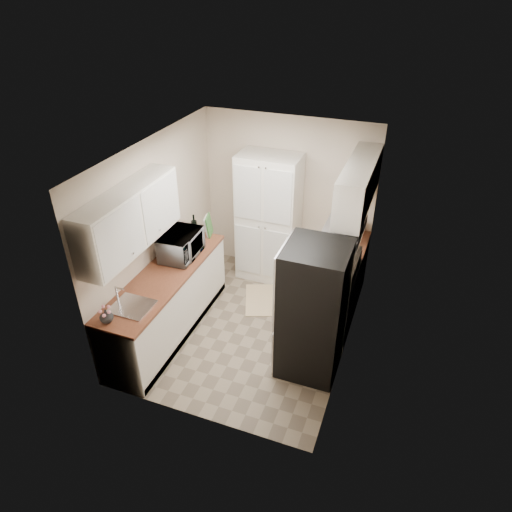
{
  "coord_description": "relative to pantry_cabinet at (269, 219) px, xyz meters",
  "views": [
    {
      "loc": [
        1.77,
        -4.49,
        4.16
      ],
      "look_at": [
        0.03,
        0.15,
        1.07
      ],
      "focal_mm": 32.0,
      "sensor_mm": 36.0,
      "label": 1
    }
  ],
  "objects": [
    {
      "name": "electric_range",
      "position": [
        1.17,
        -0.93,
        -0.52
      ],
      "size": [
        0.71,
        0.78,
        1.13
      ],
      "color": "#B7B7BC",
      "rests_on": "ground"
    },
    {
      "name": "wine_bottle",
      "position": [
        -0.85,
        -0.76,
        0.08
      ],
      "size": [
        0.08,
        0.08,
        0.32
      ],
      "primitive_type": "cylinder",
      "color": "black",
      "rests_on": "countertop_left"
    },
    {
      "name": "toaster_oven",
      "position": [
        1.23,
        0.02,
        0.03
      ],
      "size": [
        0.34,
        0.41,
        0.23
      ],
      "primitive_type": "cube",
      "rotation": [
        0.0,
        0.0,
        -0.06
      ],
      "color": "#A5A6AA",
      "rests_on": "countertop_right"
    },
    {
      "name": "countertop_right",
      "position": [
        1.19,
        -0.12,
        -0.1
      ],
      "size": [
        0.63,
        0.83,
        0.04
      ],
      "primitive_type": "cube",
      "color": "brown",
      "rests_on": "base_cabinet_right"
    },
    {
      "name": "base_cabinet_left",
      "position": [
        -0.79,
        -1.75,
        -0.56
      ],
      "size": [
        0.6,
        2.3,
        0.88
      ],
      "primitive_type": "cube",
      "color": "silver",
      "rests_on": "ground"
    },
    {
      "name": "pantry_cabinet",
      "position": [
        0.0,
        0.0,
        0.0
      ],
      "size": [
        0.9,
        0.55,
        2.0
      ],
      "primitive_type": "cube",
      "color": "silver",
      "rests_on": "ground"
    },
    {
      "name": "fruit_basket",
      "position": [
        1.21,
        0.03,
        0.2
      ],
      "size": [
        0.31,
        0.31,
        0.11
      ],
      "primitive_type": null,
      "rotation": [
        0.0,
        0.0,
        0.21
      ],
      "color": "#F86007",
      "rests_on": "toaster_oven"
    },
    {
      "name": "refrigerator",
      "position": [
        1.14,
        -1.73,
        -0.15
      ],
      "size": [
        0.7,
        0.72,
        1.7
      ],
      "primitive_type": "cube",
      "color": "#B7B7BC",
      "rests_on": "ground"
    },
    {
      "name": "microwave",
      "position": [
        -0.78,
        -1.29,
        0.09
      ],
      "size": [
        0.45,
        0.64,
        0.34
      ],
      "primitive_type": "imported",
      "rotation": [
        0.0,
        0.0,
        1.61
      ],
      "color": "silver",
      "rests_on": "countertop_left"
    },
    {
      "name": "room_shell",
      "position": [
        0.18,
        -1.32,
        0.63
      ],
      "size": [
        2.64,
        3.24,
        2.52
      ],
      "color": "beige",
      "rests_on": "ground"
    },
    {
      "name": "flower_vase",
      "position": [
        -0.9,
        -2.77,
        -0.0
      ],
      "size": [
        0.17,
        0.17,
        0.16
      ],
      "primitive_type": "imported",
      "rotation": [
        0.0,
        0.0,
        0.17
      ],
      "color": "silver",
      "rests_on": "countertop_left"
    },
    {
      "name": "cutting_board",
      "position": [
        -0.69,
        -0.63,
        0.07
      ],
      "size": [
        0.08,
        0.24,
        0.3
      ],
      "primitive_type": "cube",
      "rotation": [
        0.0,
        0.0,
        0.25
      ],
      "color": "#3B7C36",
      "rests_on": "countertop_left"
    },
    {
      "name": "base_cabinet_right",
      "position": [
        1.19,
        -0.12,
        -0.56
      ],
      "size": [
        0.6,
        0.8,
        0.88
      ],
      "primitive_type": "cube",
      "color": "silver",
      "rests_on": "ground"
    },
    {
      "name": "countertop_left",
      "position": [
        -0.79,
        -1.75,
        -0.1
      ],
      "size": [
        0.63,
        2.33,
        0.04
      ],
      "primitive_type": "cube",
      "color": "brown",
      "rests_on": "base_cabinet_left"
    },
    {
      "name": "kitchen_mat",
      "position": [
        0.15,
        -0.69,
        -0.99
      ],
      "size": [
        0.72,
        0.89,
        0.01
      ],
      "primitive_type": "cube",
      "rotation": [
        0.0,
        0.0,
        0.36
      ],
      "color": "tan",
      "rests_on": "ground"
    },
    {
      "name": "ground",
      "position": [
        0.2,
        -1.32,
        -1.0
      ],
      "size": [
        3.2,
        3.2,
        0.0
      ],
      "primitive_type": "plane",
      "color": "#7A6B56",
      "rests_on": "ground"
    }
  ]
}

